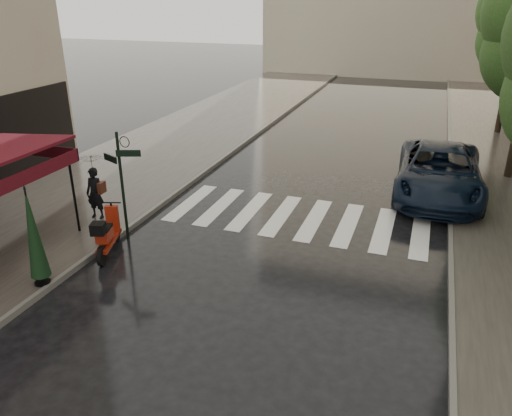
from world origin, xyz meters
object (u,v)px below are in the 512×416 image
Objects in this scene: scooter at (107,235)px; parasol_back at (33,234)px; parked_car at (439,172)px; pedestrian_with_umbrella at (92,168)px.

parasol_back reaches higher than scooter.
parasol_back is (-8.65, -9.40, 0.60)m from parked_car.
pedestrian_with_umbrella is 1.34× the size of scooter.
parasol_back is (1.05, -3.64, -0.29)m from pedestrian_with_umbrella.
parasol_back reaches higher than parked_car.
parasol_back is at bearing -121.73° from scooter.
scooter is at bearing 76.26° from parasol_back.
scooter is at bearing -50.62° from pedestrian_with_umbrella.
scooter is (1.53, -1.68, -1.16)m from pedestrian_with_umbrella.
parked_car is (9.70, 5.76, -0.89)m from pedestrian_with_umbrella.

